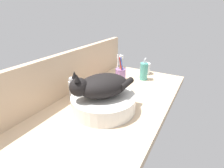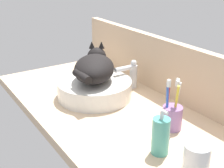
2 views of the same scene
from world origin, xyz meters
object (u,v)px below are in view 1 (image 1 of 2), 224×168
cat (101,86)px  faucet (74,88)px  soap_dispenser (144,71)px  sink_basin (104,102)px  toothbrush_cup (121,74)px  water_glass (145,69)px

cat → faucet: bearing=85.3°
faucet → soap_dispenser: 52.82cm
soap_dispenser → sink_basin: bearing=175.2°
sink_basin → cat: (-1.16, 0.73, 9.62)cm
toothbrush_cup → water_glass: bearing=-26.0°
sink_basin → faucet: faucet is taller
sink_basin → toothbrush_cup: 39.48cm
sink_basin → water_glass: bearing=-0.8°
faucet → toothbrush_cup: bearing=-14.6°
sink_basin → cat: size_ratio=1.07×
sink_basin → cat: 9.71cm
faucet → toothbrush_cup: size_ratio=0.73×
cat → toothbrush_cup: bearing=12.7°
cat → soap_dispenser: 49.59cm
sink_basin → faucet: bearing=88.8°
faucet → water_glass: (59.36, -20.37, -3.70)cm
sink_basin → toothbrush_cup: toothbrush_cup is taller
cat → faucet: 19.82cm
soap_dispenser → water_glass: soap_dispenser is taller
sink_basin → soap_dispenser: size_ratio=2.09×
sink_basin → soap_dispenser: soap_dispenser is taller
soap_dispenser → toothbrush_cup: toothbrush_cup is taller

